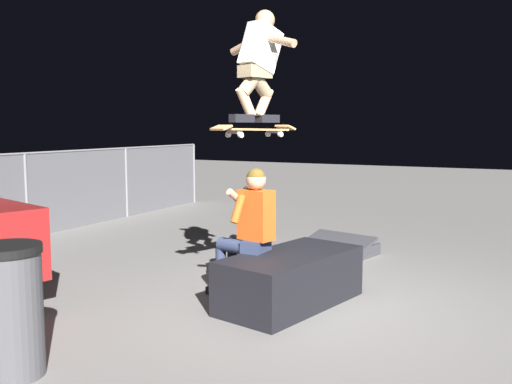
{
  "coord_description": "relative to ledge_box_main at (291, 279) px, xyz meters",
  "views": [
    {
      "loc": [
        -5.03,
        -1.98,
        1.77
      ],
      "look_at": [
        -0.08,
        0.53,
        1.12
      ],
      "focal_mm": 39.67,
      "sensor_mm": 36.0,
      "label": 1
    }
  ],
  "objects": [
    {
      "name": "skateboard",
      "position": [
        0.07,
        0.43,
        1.47
      ],
      "size": [
        1.03,
        0.52,
        0.13
      ],
      "color": "#AD8451"
    },
    {
      "name": "trash_bin",
      "position": [
        -2.38,
        1.13,
        0.22
      ],
      "size": [
        0.48,
        0.48,
        0.95
      ],
      "color": "#47474C",
      "rests_on": "ground"
    },
    {
      "name": "ground_plane",
      "position": [
        -0.0,
        -0.19,
        -0.26
      ],
      "size": [
        40.0,
        40.0,
        0.0
      ],
      "primitive_type": "plane",
      "color": "slate"
    },
    {
      "name": "person_sitting_on_ledge",
      "position": [
        -0.05,
        0.45,
        0.5
      ],
      "size": [
        0.59,
        0.78,
        1.35
      ],
      "color": "#2D3856",
      "rests_on": "ground"
    },
    {
      "name": "skater_airborne",
      "position": [
        0.12,
        0.41,
        2.16
      ],
      "size": [
        0.63,
        0.86,
        1.12
      ],
      "color": "black"
    },
    {
      "name": "kicker_ramp",
      "position": [
        2.11,
        0.38,
        -0.2
      ],
      "size": [
        1.36,
        1.23,
        0.34
      ],
      "color": "#38383D",
      "rests_on": "ground"
    },
    {
      "name": "ledge_box_main",
      "position": [
        0.0,
        0.0,
        0.0
      ],
      "size": [
        1.68,
        1.07,
        0.52
      ],
      "primitive_type": "cube",
      "rotation": [
        0.0,
        0.0,
        -0.22
      ],
      "color": "black",
      "rests_on": "ground"
    }
  ]
}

